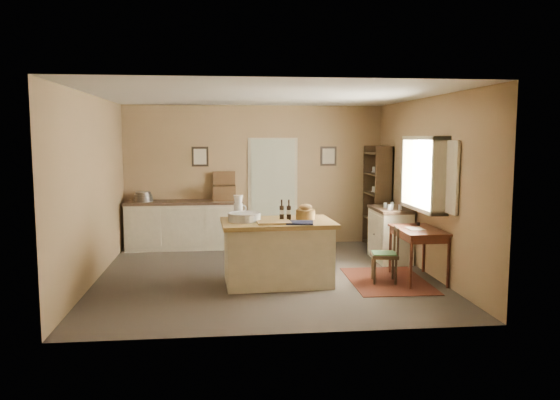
# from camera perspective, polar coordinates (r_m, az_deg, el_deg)

# --- Properties ---
(ground) EXTENTS (5.00, 5.00, 0.00)m
(ground) POSITION_cam_1_polar(r_m,az_deg,el_deg) (8.38, -1.52, -7.87)
(ground) COLOR #4D433B
(ground) RESTS_ON ground
(wall_back) EXTENTS (5.00, 0.10, 2.70)m
(wall_back) POSITION_cam_1_polar(r_m,az_deg,el_deg) (10.64, -2.65, 2.58)
(wall_back) COLOR #987954
(wall_back) RESTS_ON ground
(wall_front) EXTENTS (5.00, 0.10, 2.70)m
(wall_front) POSITION_cam_1_polar(r_m,az_deg,el_deg) (5.68, 0.52, -0.94)
(wall_front) COLOR #987954
(wall_front) RESTS_ON ground
(wall_left) EXTENTS (0.10, 5.00, 2.70)m
(wall_left) POSITION_cam_1_polar(r_m,az_deg,el_deg) (8.33, -18.95, 1.11)
(wall_left) COLOR #987954
(wall_left) RESTS_ON ground
(wall_right) EXTENTS (0.10, 5.00, 2.70)m
(wall_right) POSITION_cam_1_polar(r_m,az_deg,el_deg) (8.72, 15.06, 1.48)
(wall_right) COLOR #987954
(wall_right) RESTS_ON ground
(ceiling) EXTENTS (5.00, 5.00, 0.00)m
(ceiling) POSITION_cam_1_polar(r_m,az_deg,el_deg) (8.14, -1.58, 10.86)
(ceiling) COLOR silver
(ceiling) RESTS_ON wall_back
(door) EXTENTS (0.97, 0.06, 2.11)m
(door) POSITION_cam_1_polar(r_m,az_deg,el_deg) (10.66, -0.75, 1.01)
(door) COLOR beige
(door) RESTS_ON ground
(framed_prints) EXTENTS (2.82, 0.02, 0.38)m
(framed_prints) POSITION_cam_1_polar(r_m,az_deg,el_deg) (10.61, -1.57, 4.58)
(framed_prints) COLOR black
(framed_prints) RESTS_ON ground
(window) EXTENTS (0.25, 1.99, 1.12)m
(window) POSITION_cam_1_polar(r_m,az_deg,el_deg) (8.49, 15.11, 2.70)
(window) COLOR beige
(window) RESTS_ON ground
(work_island) EXTENTS (1.63, 1.10, 1.20)m
(work_island) POSITION_cam_1_polar(r_m,az_deg,el_deg) (7.84, -0.32, -5.27)
(work_island) COLOR beige
(work_island) RESTS_ON ground
(sideboard) EXTENTS (2.18, 0.62, 1.18)m
(sideboard) POSITION_cam_1_polar(r_m,az_deg,el_deg) (10.44, -9.89, -2.39)
(sideboard) COLOR beige
(sideboard) RESTS_ON ground
(rug) EXTENTS (1.14, 1.63, 0.01)m
(rug) POSITION_cam_1_polar(r_m,az_deg,el_deg) (8.22, 11.16, -8.25)
(rug) COLOR #531F15
(rug) RESTS_ON ground
(writing_desk) EXTENTS (0.62, 1.01, 0.82)m
(writing_desk) POSITION_cam_1_polar(r_m,az_deg,el_deg) (8.22, 14.26, -3.55)
(writing_desk) COLOR #39180F
(writing_desk) RESTS_ON ground
(desk_chair) EXTENTS (0.43, 0.43, 0.80)m
(desk_chair) POSITION_cam_1_polar(r_m,az_deg,el_deg) (8.05, 10.83, -5.69)
(desk_chair) COLOR #312215
(desk_chair) RESTS_ON ground
(right_cabinet) EXTENTS (0.55, 0.98, 0.99)m
(right_cabinet) POSITION_cam_1_polar(r_m,az_deg,el_deg) (9.50, 11.43, -3.46)
(right_cabinet) COLOR beige
(right_cabinet) RESTS_ON ground
(shelving_unit) EXTENTS (0.33, 0.87, 1.93)m
(shelving_unit) POSITION_cam_1_polar(r_m,az_deg,el_deg) (10.59, 10.33, 0.36)
(shelving_unit) COLOR #312215
(shelving_unit) RESTS_ON ground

